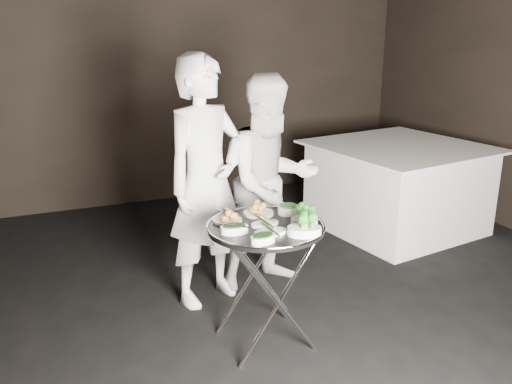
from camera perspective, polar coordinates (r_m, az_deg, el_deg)
name	(u,v)px	position (r m, az deg, el deg)	size (l,w,h in m)	color
floor	(294,372)	(3.36, 3.98, -18.34)	(6.00, 7.00, 0.05)	black
wall_back	(150,66)	(6.10, -11.09, 12.84)	(6.00, 0.05, 3.00)	black
tray_stand	(265,279)	(3.37, 1.00, -9.18)	(0.52, 0.44, 0.77)	silver
serving_tray	(266,227)	(3.23, 1.03, -3.70)	(0.71, 0.71, 0.04)	black
potato_plate_a	(227,217)	(3.28, -3.06, -2.65)	(0.18, 0.18, 0.06)	beige
potato_plate_b	(258,210)	(3.40, 0.26, -1.90)	(0.19, 0.19, 0.07)	beige
greens_bowl	(288,208)	(3.42, 3.42, -1.72)	(0.13, 0.13, 0.08)	white
asparagus_plate_a	(265,223)	(3.22, 0.93, -3.27)	(0.18, 0.11, 0.04)	white
asparagus_plate_b	(271,231)	(3.09, 1.56, -4.12)	(0.20, 0.12, 0.04)	white
spinach_bowl_a	(234,228)	(3.10, -2.30, -3.80)	(0.18, 0.13, 0.07)	white
spinach_bowl_b	(263,238)	(2.97, 0.74, -4.82)	(0.17, 0.14, 0.06)	white
broccoli_bowl_a	(304,219)	(3.25, 5.12, -2.85)	(0.18, 0.13, 0.07)	white
broccoli_bowl_b	(304,229)	(3.08, 5.11, -3.89)	(0.23, 0.20, 0.08)	white
serving_utensils	(264,214)	(3.27, 0.82, -2.30)	(0.58, 0.42, 0.01)	silver
waiter_left	(206,183)	(3.77, -5.29, 1.00)	(0.64, 0.42, 1.76)	white
waiter_right	(271,183)	(4.02, 1.60, 0.96)	(0.78, 0.61, 1.61)	white
dining_table	(397,187)	(5.45, 14.65, 0.53)	(1.46, 1.46, 0.83)	white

